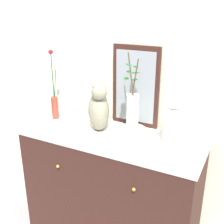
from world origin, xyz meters
TOP-DOWN VIEW (x-y plane):
  - wall_back at (0.00, 0.35)m, footprint 4.40×0.08m
  - sideboard at (0.00, -0.00)m, footprint 1.36×0.56m
  - mirror_leaning at (0.07, 0.25)m, footprint 0.37×0.03m
  - cat_sitting at (-0.13, 0.04)m, footprint 0.31×0.39m
  - vase_slim_green at (-0.57, 0.07)m, footprint 0.07×0.06m
  - bowl_porcelain at (0.13, 0.07)m, footprint 0.21×0.21m
  - vase_glass_clear at (0.13, 0.07)m, footprint 0.11×0.19m
  - jar_lidded_porcelain at (0.43, 0.08)m, footprint 0.10×0.10m

SIDE VIEW (x-z plane):
  - sideboard at x=0.00m, z-range 0.00..0.91m
  - bowl_porcelain at x=0.13m, z-range 0.91..0.96m
  - vase_slim_green at x=-0.57m, z-range 0.76..1.33m
  - jar_lidded_porcelain at x=0.43m, z-range 0.90..1.23m
  - cat_sitting at x=-0.13m, z-range 0.88..1.29m
  - vase_glass_clear at x=0.13m, z-range 0.83..1.38m
  - mirror_leaning at x=0.07m, z-range 0.91..1.53m
  - wall_back at x=0.00m, z-range 0.00..2.60m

